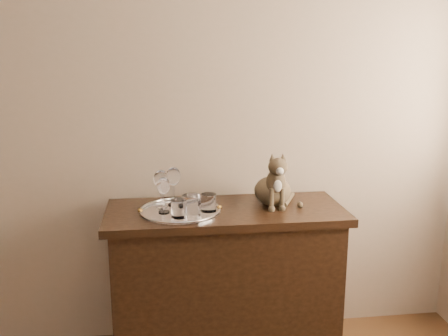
# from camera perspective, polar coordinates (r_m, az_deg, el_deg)

# --- Properties ---
(wall_back) EXTENTS (4.00, 0.10, 2.70)m
(wall_back) POSITION_cam_1_polar(r_m,az_deg,el_deg) (2.72, -13.44, 7.06)
(wall_back) COLOR tan
(wall_back) RESTS_ON ground
(sideboard) EXTENTS (1.20, 0.50, 0.85)m
(sideboard) POSITION_cam_1_polar(r_m,az_deg,el_deg) (2.68, 0.17, -13.34)
(sideboard) COLOR black
(sideboard) RESTS_ON ground
(tray) EXTENTS (0.40, 0.40, 0.01)m
(tray) POSITION_cam_1_polar(r_m,az_deg,el_deg) (2.47, -5.02, -4.99)
(tray) COLOR silver
(tray) RESTS_ON sideboard
(wine_glass_a) EXTENTS (0.07, 0.07, 0.19)m
(wine_glass_a) POSITION_cam_1_polar(r_m,az_deg,el_deg) (2.52, -7.19, -2.36)
(wine_glass_a) COLOR white
(wine_glass_a) RESTS_ON tray
(wine_glass_b) EXTENTS (0.07, 0.07, 0.20)m
(wine_glass_b) POSITION_cam_1_polar(r_m,az_deg,el_deg) (2.55, -5.79, -2.08)
(wine_glass_b) COLOR silver
(wine_glass_b) RESTS_ON tray
(wine_glass_c) EXTENTS (0.07, 0.07, 0.18)m
(wine_glass_c) POSITION_cam_1_polar(r_m,az_deg,el_deg) (2.43, -6.92, -3.08)
(wine_glass_c) COLOR white
(wine_glass_c) RESTS_ON tray
(tumbler_a) EXTENTS (0.09, 0.09, 0.10)m
(tumbler_a) POSITION_cam_1_polar(r_m,az_deg,el_deg) (2.38, -3.73, -4.30)
(tumbler_a) COLOR white
(tumbler_a) RESTS_ON tray
(tumbler_b) EXTENTS (0.08, 0.08, 0.09)m
(tumbler_b) POSITION_cam_1_polar(r_m,az_deg,el_deg) (2.37, -5.14, -4.63)
(tumbler_b) COLOR silver
(tumbler_b) RESTS_ON tray
(tumbler_c) EXTENTS (0.08, 0.08, 0.09)m
(tumbler_c) POSITION_cam_1_polar(r_m,az_deg,el_deg) (2.45, -1.78, -3.97)
(tumbler_c) COLOR white
(tumbler_c) RESTS_ON tray
(cat) EXTENTS (0.29, 0.27, 0.29)m
(cat) POSITION_cam_1_polar(r_m,az_deg,el_deg) (2.56, 5.61, -1.07)
(cat) COLOR brown
(cat) RESTS_ON sideboard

